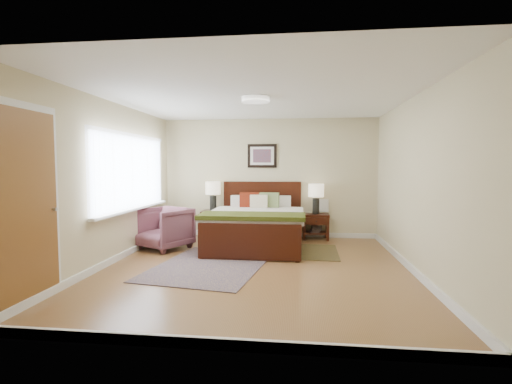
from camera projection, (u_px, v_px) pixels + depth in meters
floor at (256, 268)px, 5.49m from camera, size 5.00×5.00×0.00m
back_wall at (269, 178)px, 7.88m from camera, size 4.50×0.04×2.50m
front_wall at (219, 198)px, 2.93m from camera, size 4.50×0.04×2.50m
left_wall at (110, 183)px, 5.66m from camera, size 0.04×5.00×2.50m
right_wall at (416, 184)px, 5.15m from camera, size 0.04×5.00×2.50m
ceiling at (256, 97)px, 5.32m from camera, size 4.50×5.00×0.02m
window at (133, 174)px, 6.34m from camera, size 0.11×2.72×1.32m
door at (29, 207)px, 3.94m from camera, size 0.06×1.00×2.18m
ceil_fixture at (256, 99)px, 5.32m from camera, size 0.44×0.44×0.08m
bed at (257, 218)px, 6.90m from camera, size 1.77×2.14×1.15m
wall_art at (262, 156)px, 7.84m from camera, size 0.62×0.05×0.50m
nightstand_left at (213, 217)px, 7.83m from camera, size 0.47×0.42×0.56m
nightstand_right at (316, 224)px, 7.60m from camera, size 0.53×0.40×0.52m
lamp_left at (213, 191)px, 7.81m from camera, size 0.31×0.31×0.61m
lamp_right at (316, 193)px, 7.57m from camera, size 0.31×0.31×0.61m
armchair at (164, 228)px, 6.71m from camera, size 1.10×1.11×0.75m
rug_persian at (211, 265)px, 5.60m from camera, size 1.84×2.36×0.01m
rug_navy at (314, 252)px, 6.48m from camera, size 0.84×1.23×0.01m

